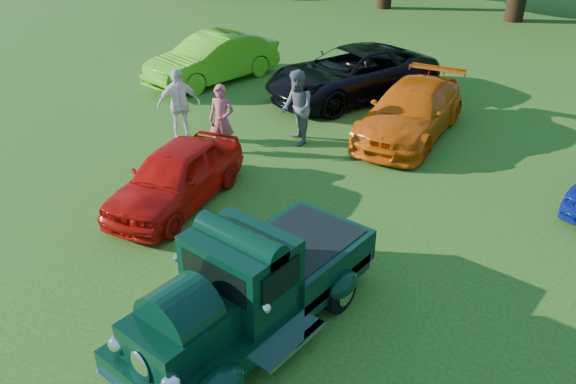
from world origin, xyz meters
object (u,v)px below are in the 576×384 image
Objects in this scene: back_car_lime at (213,59)px; spectator_pink at (222,120)px; spectator_grey at (297,108)px; hero_pickup at (252,288)px; red_convertible at (176,176)px; back_car_orange at (411,111)px; spectator_white at (179,105)px; back_car_black at (352,73)px.

spectator_pink is (4.49, -4.00, 0.10)m from back_car_lime.
hero_pickup is at bearing -22.24° from spectator_grey.
spectator_grey is (5.53, -2.31, 0.18)m from back_car_lime.
back_car_orange is at bearing 56.69° from red_convertible.
red_convertible is 4.12m from spectator_grey.
spectator_white is at bearing 158.45° from spectator_pink.
back_car_lime reaches higher than back_car_black.
spectator_white is (-2.53, -1.78, -0.00)m from spectator_grey.
back_car_orange is 2.67× the size of spectator_pink.
hero_pickup is 2.30× the size of spectator_white.
hero_pickup is 7.11m from spectator_grey.
spectator_white reaches higher than back_car_orange.
spectator_grey is (-3.89, 5.95, 0.22)m from hero_pickup.
spectator_pink is 1.99m from spectator_grey.
back_car_lime is 0.85× the size of back_car_black.
spectator_grey is 3.09m from spectator_white.
back_car_lime is at bearing 113.28° from spectator_pink.
back_car_orange is (2.95, -1.58, -0.10)m from back_car_black.
red_convertible is at bearing -103.58° from spectator_white.
hero_pickup is 12.53m from back_car_lime.
hero_pickup is 0.94× the size of back_car_orange.
spectator_pink is at bearing 97.83° from red_convertible.
back_car_lime is (-9.42, 8.26, 0.04)m from hero_pickup.
red_convertible is at bearing -91.25° from spectator_pink.
spectator_pink is 1.50m from spectator_white.
red_convertible is 3.47m from spectator_white.
back_car_black is 3.19× the size of spectator_pink.
hero_pickup is 1.18× the size of red_convertible.
back_car_black is at bearing 115.96° from hero_pickup.
back_car_black is (4.62, 1.61, -0.00)m from back_car_lime.
hero_pickup is 2.50× the size of spectator_pink.
back_car_lime reaches higher than back_car_orange.
spectator_grey reaches higher than red_convertible.
red_convertible is 2.65m from spectator_pink.
back_car_orange is 2.45× the size of spectator_grey.
spectator_pink is (-0.13, -5.61, 0.10)m from back_car_black.
spectator_grey is (0.91, -3.92, 0.18)m from back_car_black.
back_car_lime is 4.89m from back_car_black.
back_car_black is 1.19× the size of back_car_orange.
back_car_lime is at bearing -168.16° from spectator_grey.
back_car_orange is (7.57, 0.03, -0.10)m from back_car_lime.
back_car_lime is 1.01× the size of back_car_orange.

